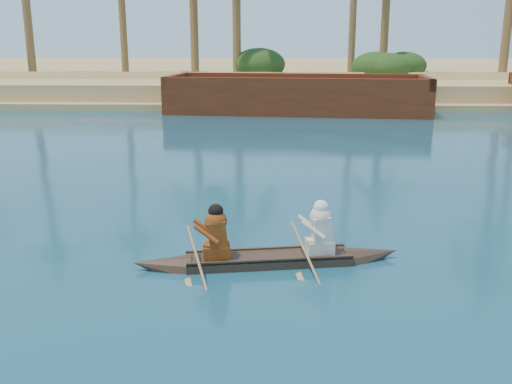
# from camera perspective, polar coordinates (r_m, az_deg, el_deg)

# --- Properties ---
(ground) EXTENTS (160.00, 160.00, 0.00)m
(ground) POSITION_cam_1_polar(r_m,az_deg,el_deg) (9.42, 6.74, -8.40)
(ground) COLOR navy
(ground) RESTS_ON ground
(sandy_embankment) EXTENTS (150.00, 51.00, 1.50)m
(sandy_embankment) POSITION_cam_1_polar(r_m,az_deg,el_deg) (55.60, 2.76, 11.63)
(sandy_embankment) COLOR tan
(sandy_embankment) RESTS_ON ground
(shrub_cluster) EXTENTS (100.00, 6.00, 2.40)m
(shrub_cluster) POSITION_cam_1_polar(r_m,az_deg,el_deg) (40.20, 3.09, 11.32)
(shrub_cluster) COLOR black
(shrub_cluster) RESTS_ON ground
(canoe) EXTENTS (4.63, 1.34, 1.27)m
(canoe) POSITION_cam_1_polar(r_m,az_deg,el_deg) (9.77, 1.28, -5.87)
(canoe) COLOR #39291F
(canoe) RESTS_ON ground
(barge_mid) EXTENTS (13.92, 5.83, 2.26)m
(barge_mid) POSITION_cam_1_polar(r_m,az_deg,el_deg) (30.78, 4.12, 9.44)
(barge_mid) COLOR maroon
(barge_mid) RESTS_ON ground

